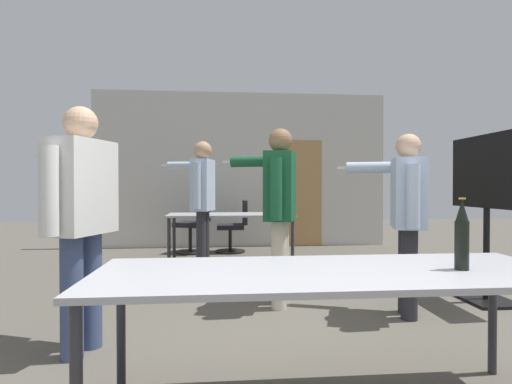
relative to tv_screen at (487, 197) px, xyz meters
The scene contains 11 objects.
back_wall 4.52m from the tv_screen, 119.53° to the left, with size 5.59×0.12×2.95m.
conference_table_near 2.80m from the tv_screen, 139.33° to the right, with size 2.36×0.83×0.74m.
conference_table_far 3.44m from the tv_screen, 137.02° to the left, with size 1.91×0.75×0.74m.
tv_screen is the anchor object (origin of this frame).
person_left_plaid 2.10m from the tv_screen, behind, with size 0.74×0.83×1.72m.
person_far_watching 3.24m from the tv_screen, 153.67° to the left, with size 0.74×0.71×1.74m.
person_near_casual 3.75m from the tv_screen, 165.99° to the right, with size 0.73×0.86×1.71m.
person_right_polo 1.07m from the tv_screen, 160.81° to the right, with size 0.71×0.81×1.62m.
office_chair_near_pushed 4.09m from the tv_screen, 126.70° to the left, with size 0.55×0.52×0.91m.
office_chair_mid_tucked 4.50m from the tv_screen, 134.30° to the left, with size 0.66×0.62×0.96m.
beer_bottle 2.37m from the tv_screen, 127.85° to the right, with size 0.07×0.07×0.36m.
Camera 1 is at (-0.41, -1.50, 1.16)m, focal length 28.00 mm.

